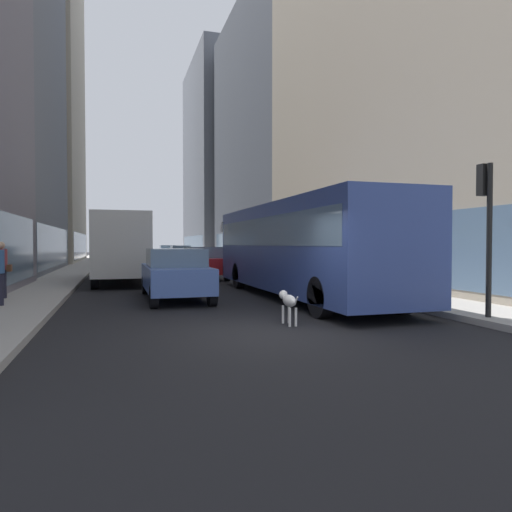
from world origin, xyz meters
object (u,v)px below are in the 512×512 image
at_px(car_grey_wagon, 180,254).
at_px(box_truck, 121,246).
at_px(car_blue_hatchback, 175,274).
at_px(dalmatian_dog, 288,301).
at_px(transit_bus, 299,244).
at_px(pedestrian_with_handbag, 2,269).
at_px(car_silver_sedan, 120,258).
at_px(traffic_light_near, 487,214).
at_px(car_white_van, 167,252).
at_px(car_yellow_taxi, 140,256).
at_px(car_red_coupe, 203,263).

bearing_deg(car_grey_wagon, box_truck, -104.04).
xyz_separation_m(car_blue_hatchback, dalmatian_dog, (1.83, -5.27, -0.31)).
height_order(transit_bus, box_truck, same).
relative_size(car_blue_hatchback, pedestrian_with_handbag, 2.80).
relative_size(transit_bus, car_silver_sedan, 2.69).
relative_size(dalmatian_dog, pedestrian_with_handbag, 0.57).
bearing_deg(traffic_light_near, car_grey_wagon, 93.36).
height_order(transit_bus, car_blue_hatchback, transit_bus).
distance_m(transit_bus, box_truck, 9.36).
distance_m(car_grey_wagon, car_white_van, 11.58).
height_order(car_yellow_taxi, box_truck, box_truck).
distance_m(car_yellow_taxi, traffic_light_near, 30.00).
bearing_deg(transit_bus, car_red_coupe, 100.26).
relative_size(car_white_van, car_silver_sedan, 0.92).
distance_m(transit_bus, car_yellow_taxi, 23.82).
bearing_deg(car_silver_sedan, car_yellow_taxi, 74.89).
bearing_deg(car_yellow_taxi, transit_bus, -80.33).
bearing_deg(car_grey_wagon, car_silver_sedan, -114.38).
height_order(car_red_coupe, dalmatian_dog, car_red_coupe).
height_order(box_truck, traffic_light_near, traffic_light_near).
relative_size(car_white_van, car_red_coupe, 0.89).
bearing_deg(car_silver_sedan, pedestrian_with_handbag, -101.95).
bearing_deg(car_grey_wagon, traffic_light_near, -86.64).
bearing_deg(car_yellow_taxi, pedestrian_with_handbag, -102.79).
distance_m(car_blue_hatchback, pedestrian_with_handbag, 5.11).
distance_m(car_silver_sedan, box_truck, 10.08).
distance_m(car_white_van, traffic_light_near, 47.41).
bearing_deg(dalmatian_dog, car_white_van, 87.32).
bearing_deg(pedestrian_with_handbag, car_red_coupe, 45.87).
xyz_separation_m(car_yellow_taxi, dalmatian_dog, (1.83, -28.19, -0.31)).
relative_size(car_white_van, box_truck, 0.52).
height_order(box_truck, dalmatian_dog, box_truck).
distance_m(car_white_van, box_truck, 34.45).
bearing_deg(dalmatian_dog, pedestrian_with_handbag, 139.64).
distance_m(car_red_coupe, box_truck, 4.30).
relative_size(car_blue_hatchback, car_silver_sedan, 1.10).
bearing_deg(transit_bus, pedestrian_with_handbag, 172.83).
distance_m(car_silver_sedan, pedestrian_with_handbag, 16.76).
relative_size(car_silver_sedan, pedestrian_with_handbag, 2.54).
height_order(transit_bus, car_grey_wagon, transit_bus).
bearing_deg(car_grey_wagon, pedestrian_with_handbag, -107.51).
height_order(car_blue_hatchback, dalmatian_dog, car_blue_hatchback).
distance_m(box_truck, traffic_light_near, 15.44).
height_order(car_white_van, box_truck, box_truck).
xyz_separation_m(car_silver_sedan, dalmatian_dog, (3.43, -22.27, -0.31)).
distance_m(car_silver_sedan, traffic_light_near, 24.69).
xyz_separation_m(transit_bus, pedestrian_with_handbag, (-9.07, 1.14, -0.76)).
relative_size(pedestrian_with_handbag, traffic_light_near, 0.50).
relative_size(box_truck, traffic_light_near, 2.21).
distance_m(car_grey_wagon, traffic_light_near, 35.85).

